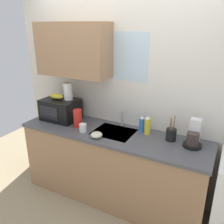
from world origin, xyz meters
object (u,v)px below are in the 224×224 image
object	(u,v)px
small_bowl	(97,135)
mug_white	(83,128)
microwave	(61,109)
banana_bunch	(57,96)
utensil_crock	(171,134)
coffee_maker	(194,136)
dish_soap_bottle_yellow	(147,125)
paper_towel_roll	(68,91)
dish_soap_bottle_blue	(142,124)
cereal_canister	(78,118)

from	to	relation	value
small_bowl	mug_white	bearing A→B (deg)	164.74
microwave	banana_bunch	bearing A→B (deg)	178.20
mug_white	small_bowl	bearing A→B (deg)	-15.26
banana_bunch	utensil_crock	world-z (taller)	banana_bunch
coffee_maker	dish_soap_bottle_yellow	size ratio (longest dim) A/B	1.27
microwave	mug_white	bearing A→B (deg)	-21.67
small_bowl	paper_towel_roll	bearing A→B (deg)	153.20
dish_soap_bottle_yellow	coffee_maker	bearing A→B (deg)	-4.72
microwave	small_bowl	world-z (taller)	microwave
dish_soap_bottle_yellow	small_bowl	bearing A→B (deg)	-142.66
dish_soap_bottle_yellow	small_bowl	xyz separation A→B (m)	(-0.46, -0.35, -0.07)
utensil_crock	small_bowl	xyz separation A→B (m)	(-0.74, -0.32, -0.04)
microwave	paper_towel_roll	xyz separation A→B (m)	(0.10, 0.05, 0.24)
microwave	mug_white	xyz separation A→B (m)	(0.47, -0.19, -0.09)
coffee_maker	dish_soap_bottle_yellow	bearing A→B (deg)	175.28
dish_soap_bottle_blue	microwave	bearing A→B (deg)	-173.13
microwave	small_bowl	bearing A→B (deg)	-19.69
cereal_canister	small_bowl	world-z (taller)	cereal_canister
dish_soap_bottle_yellow	banana_bunch	bearing A→B (deg)	-175.23
coffee_maker	small_bowl	bearing A→B (deg)	-162.33
dish_soap_bottle_blue	small_bowl	size ratio (longest dim) A/B	1.53
cereal_canister	small_bowl	size ratio (longest dim) A/B	1.68
dish_soap_bottle_yellow	mug_white	xyz separation A→B (m)	(-0.68, -0.29, -0.06)
coffee_maker	microwave	bearing A→B (deg)	-177.94
paper_towel_roll	dish_soap_bottle_yellow	bearing A→B (deg)	2.74
paper_towel_roll	small_bowl	world-z (taller)	paper_towel_roll
microwave	coffee_maker	distance (m)	1.66
banana_bunch	cereal_canister	xyz separation A→B (m)	(0.39, -0.10, -0.20)
coffee_maker	utensil_crock	world-z (taller)	same
cereal_canister	small_bowl	bearing A→B (deg)	-22.97
microwave	dish_soap_bottle_blue	distance (m)	1.08
dish_soap_bottle_blue	mug_white	size ratio (longest dim) A/B	2.09
dish_soap_bottle_yellow	microwave	bearing A→B (deg)	-174.95
dish_soap_bottle_yellow	cereal_canister	xyz separation A→B (m)	(-0.81, -0.20, 0.01)
coffee_maker	mug_white	distance (m)	1.22
dish_soap_bottle_yellow	utensil_crock	bearing A→B (deg)	-6.23
microwave	dish_soap_bottle_yellow	size ratio (longest dim) A/B	2.08
coffee_maker	mug_white	xyz separation A→B (m)	(-1.19, -0.25, -0.06)
coffee_maker	mug_white	bearing A→B (deg)	-168.19
microwave	banana_bunch	xyz separation A→B (m)	(-0.05, 0.00, 0.17)
banana_bunch	utensil_crock	bearing A→B (deg)	2.70
cereal_canister	utensil_crock	bearing A→B (deg)	8.84
dish_soap_bottle_blue	utensil_crock	world-z (taller)	utensil_crock
mug_white	banana_bunch	bearing A→B (deg)	160.06
banana_bunch	mug_white	size ratio (longest dim) A/B	2.11
cereal_canister	microwave	bearing A→B (deg)	163.87
dish_soap_bottle_blue	dish_soap_bottle_yellow	bearing A→B (deg)	-19.22
mug_white	small_bowl	xyz separation A→B (m)	(0.22, -0.06, -0.02)
coffee_maker	dish_soap_bottle_blue	distance (m)	0.59
microwave	banana_bunch	world-z (taller)	banana_bunch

